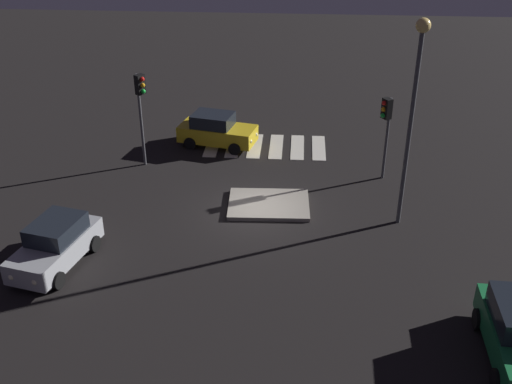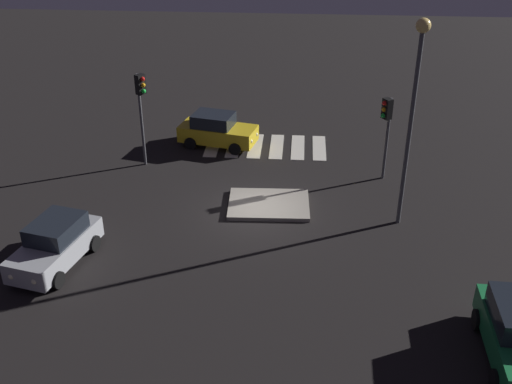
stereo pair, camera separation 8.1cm
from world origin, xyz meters
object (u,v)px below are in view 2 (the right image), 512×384
at_px(car_silver, 56,244).
at_px(car_yellow, 217,130).
at_px(traffic_island, 269,204).
at_px(street_lamp, 415,93).
at_px(traffic_light_east, 141,98).
at_px(traffic_light_south, 387,119).

relative_size(car_silver, car_yellow, 1.00).
bearing_deg(traffic_island, street_lamp, 170.29).
distance_m(car_silver, car_yellow, 12.34).
bearing_deg(traffic_light_east, street_lamp, 14.80).
bearing_deg(car_yellow, street_lamp, -27.36).
xyz_separation_m(traffic_light_east, street_lamp, (-12.00, 4.69, 2.19)).
relative_size(traffic_island, car_yellow, 0.85).
bearing_deg(traffic_light_east, traffic_island, 5.93).
height_order(traffic_light_east, traffic_light_south, traffic_light_east).
relative_size(car_yellow, street_lamp, 0.50).
relative_size(traffic_island, street_lamp, 0.43).
bearing_deg(traffic_island, car_silver, 32.77).
bearing_deg(street_lamp, car_yellow, -40.12).
relative_size(traffic_light_east, traffic_light_south, 1.16).
bearing_deg(traffic_light_south, street_lamp, 62.27).
bearing_deg(car_yellow, car_silver, -99.15).
distance_m(car_yellow, traffic_light_east, 5.01).
xyz_separation_m(traffic_light_south, street_lamp, (-0.34, 4.08, 2.68)).
bearing_deg(traffic_light_south, traffic_island, -1.75).
relative_size(traffic_island, traffic_light_south, 0.90).
height_order(car_silver, traffic_light_south, traffic_light_south).
relative_size(car_yellow, traffic_light_east, 0.92).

